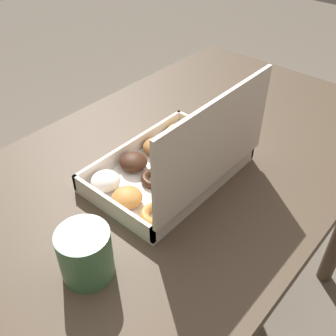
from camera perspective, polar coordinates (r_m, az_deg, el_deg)
The scene contains 4 objects.
ground_plane at distance 1.51m, azimuth 1.36°, elevation -22.10°, with size 8.00×8.00×0.00m, color #6B6054.
dining_table at distance 0.99m, azimuth 1.93°, elevation -3.84°, with size 1.19×0.70×0.77m.
donut_box at distance 0.83m, azimuth 0.90°, elevation 0.68°, with size 0.34×0.23×0.24m.
coffee_mug at distance 0.67m, azimuth -11.90°, elevation -11.99°, with size 0.09×0.09×0.09m.
Camera 1 is at (0.57, 0.45, 1.33)m, focal length 42.00 mm.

